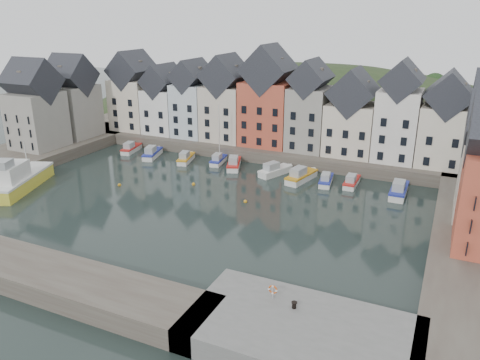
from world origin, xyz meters
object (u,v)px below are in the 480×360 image
Objects in this scene: mooring_bollard at (294,305)px; life_ring_post at (273,290)px; boat_d at (218,160)px; large_vessel at (19,180)px; boat_a at (131,149)px.

mooring_bollard is 0.43× the size of life_ring_post.
life_ring_post is at bearing -65.94° from boat_d.
large_vessel is at bearing 163.60° from life_ring_post.
large_vessel is at bearing -107.53° from boat_a.
boat_a is 4.65× the size of life_ring_post.
boat_a is at bearing 139.34° from life_ring_post.
boat_d is 45.83m from mooring_bollard.
boat_a is 0.44× the size of large_vessel.
boat_a is 57.87m from mooring_bollard.
boat_d reaches higher than large_vessel.
boat_a is 18.20m from boat_d.
large_vessel is 48.81m from mooring_bollard.
life_ring_post is (42.45, -36.46, 2.20)m from boat_a.
boat_a is 0.59× the size of boat_d.
large_vessel is 10.56× the size of life_ring_post.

